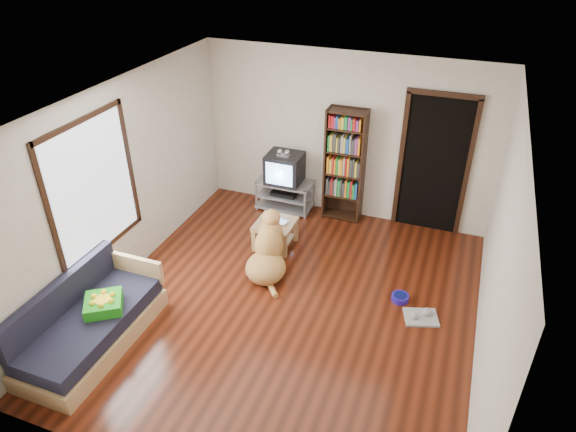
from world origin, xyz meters
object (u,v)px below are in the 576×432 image
(bookshelf, at_px, (345,160))
(coffee_table, at_px, (275,229))
(dog, at_px, (268,252))
(tv_stand, at_px, (285,194))
(crt_tv, at_px, (285,167))
(grey_rag, at_px, (421,317))
(green_cushion, at_px, (104,304))
(sofa, at_px, (90,325))
(laptop, at_px, (274,223))
(dog_bowl, at_px, (400,298))

(bookshelf, xyz_separation_m, coffee_table, (-0.69, -1.16, -0.72))
(bookshelf, distance_m, dog, 1.98)
(tv_stand, relative_size, crt_tv, 1.55)
(grey_rag, height_order, tv_stand, tv_stand)
(green_cushion, height_order, sofa, sofa)
(green_cushion, relative_size, sofa, 0.22)
(laptop, xyz_separation_m, crt_tv, (-0.26, 1.12, 0.33))
(dog, bearing_deg, bookshelf, 72.95)
(dog_bowl, height_order, tv_stand, tv_stand)
(laptop, xyz_separation_m, grey_rag, (2.25, -0.81, -0.40))
(laptop, bearing_deg, crt_tv, 108.67)
(coffee_table, distance_m, dog, 0.64)
(laptop, distance_m, grey_rag, 2.42)
(laptop, relative_size, grey_rag, 0.87)
(green_cushion, relative_size, grey_rag, 1.00)
(tv_stand, relative_size, bookshelf, 0.50)
(green_cushion, height_order, crt_tv, crt_tv)
(dog_bowl, height_order, grey_rag, dog_bowl)
(tv_stand, height_order, dog, dog)
(laptop, relative_size, dog_bowl, 1.59)
(dog_bowl, bearing_deg, sofa, -148.24)
(tv_stand, xyz_separation_m, coffee_table, (0.26, -1.07, 0.01))
(grey_rag, height_order, coffee_table, coffee_table)
(dog_bowl, relative_size, sofa, 0.12)
(crt_tv, bearing_deg, laptop, -76.93)
(grey_rag, bearing_deg, sofa, -153.71)
(laptop, height_order, tv_stand, tv_stand)
(dog_bowl, relative_size, dog, 0.22)
(green_cushion, bearing_deg, tv_stand, 42.24)
(dog_bowl, xyz_separation_m, sofa, (-3.18, -1.97, 0.22))
(dog, bearing_deg, laptop, 103.73)
(green_cushion, distance_m, bookshelf, 4.04)
(laptop, bearing_deg, sofa, -110.39)
(laptop, relative_size, crt_tv, 0.60)
(dog_bowl, bearing_deg, grey_rag, -39.81)
(sofa, bearing_deg, grey_rag, 26.29)
(crt_tv, distance_m, sofa, 3.81)
(green_cushion, bearing_deg, sofa, -164.18)
(laptop, height_order, bookshelf, bookshelf)
(tv_stand, distance_m, bookshelf, 1.20)
(grey_rag, height_order, sofa, sofa)
(dog_bowl, bearing_deg, crt_tv, 142.68)
(grey_rag, distance_m, bookshelf, 2.72)
(bookshelf, bearing_deg, coffee_table, -120.68)
(laptop, height_order, dog_bowl, laptop)
(green_cushion, xyz_separation_m, dog_bowl, (3.06, 1.82, -0.45))
(tv_stand, bearing_deg, crt_tv, 90.00)
(green_cushion, distance_m, grey_rag, 3.74)
(tv_stand, bearing_deg, grey_rag, -37.31)
(dog_bowl, height_order, coffee_table, coffee_table)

